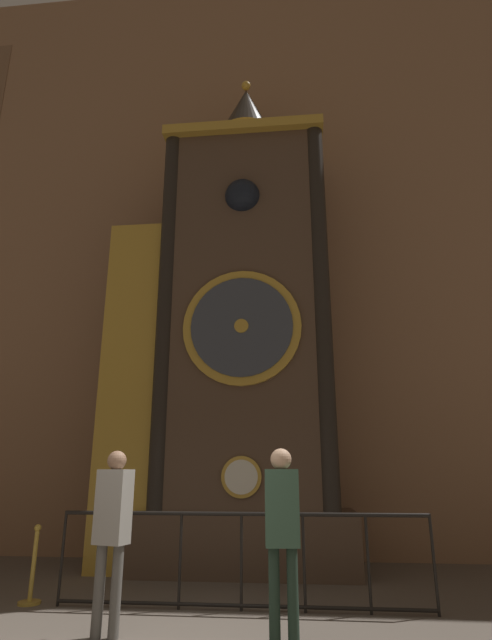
{
  "coord_description": "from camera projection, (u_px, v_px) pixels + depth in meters",
  "views": [
    {
      "loc": [
        1.37,
        -4.37,
        1.59
      ],
      "look_at": [
        0.44,
        4.67,
        4.36
      ],
      "focal_mm": 28.0,
      "sensor_mm": 36.0,
      "label": 1
    }
  ],
  "objects": [
    {
      "name": "cathedral_back_wall",
      "position": [
        229.0,
        224.0,
        11.6
      ],
      "size": [
        24.0,
        0.32,
        14.25
      ],
      "color": "#936B4C",
      "rests_on": "ground_plane"
    },
    {
      "name": "visitor_far",
      "position": [
        282.0,
        522.0,
        5.04
      ],
      "size": [
        0.36,
        0.25,
        1.83
      ],
      "rotation": [
        0.0,
        0.0,
        0.09
      ],
      "color": "#213427",
      "rests_on": "ground_plane"
    },
    {
      "name": "clock_tower",
      "position": [
        228.0,
        333.0,
        9.42
      ],
      "size": [
        4.41,
        1.79,
        9.9
      ],
      "color": "brown",
      "rests_on": "ground_plane"
    },
    {
      "name": "stanchion_post",
      "position": [
        32.0,
        578.0,
        6.33
      ],
      "size": [
        0.28,
        0.28,
        0.93
      ],
      "color": "#B28E33",
      "rests_on": "ground_plane"
    },
    {
      "name": "visitor_near",
      "position": [
        113.0,
        521.0,
        5.27
      ],
      "size": [
        0.39,
        0.31,
        1.81
      ],
      "rotation": [
        0.0,
        0.0,
        -0.28
      ],
      "color": "#58554F",
      "rests_on": "ground_plane"
    },
    {
      "name": "railing_fence",
      "position": [
        241.0,
        555.0,
        6.11
      ],
      "size": [
        4.61,
        0.05,
        1.11
      ],
      "color": "black",
      "rests_on": "ground_plane"
    }
  ]
}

